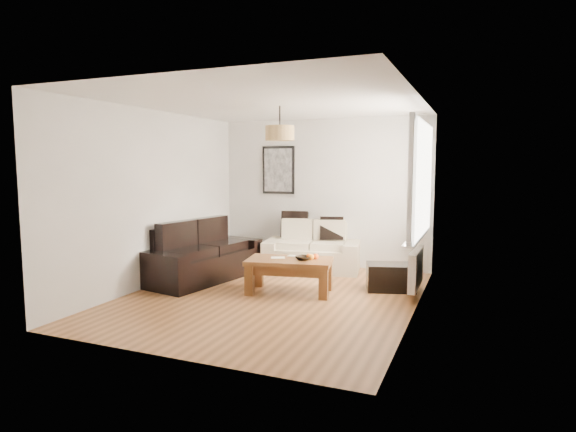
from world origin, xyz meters
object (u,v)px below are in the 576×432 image
at_px(sofa_leather, 202,252).
at_px(ottoman, 391,277).
at_px(loveseat_cream, 312,247).
at_px(coffee_table, 289,276).

xyz_separation_m(sofa_leather, ottoman, (2.88, 0.43, -0.23)).
xyz_separation_m(loveseat_cream, ottoman, (1.48, -0.83, -0.20)).
xyz_separation_m(loveseat_cream, sofa_leather, (-1.40, -1.27, 0.03)).
xyz_separation_m(loveseat_cream, coffee_table, (0.19, -1.50, -0.16)).
bearing_deg(ottoman, coffee_table, -152.84).
bearing_deg(coffee_table, ottoman, 27.16).
bearing_deg(coffee_table, loveseat_cream, 97.08).
distance_m(coffee_table, ottoman, 1.46).
relative_size(loveseat_cream, ottoman, 2.38).
height_order(coffee_table, ottoman, coffee_table).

